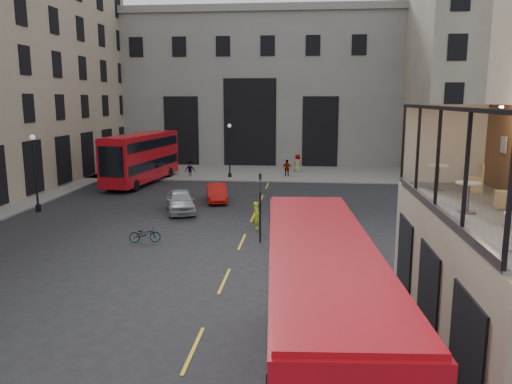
# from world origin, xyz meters

# --- Properties ---
(ground) EXTENTS (140.00, 140.00, 0.00)m
(ground) POSITION_xyz_m (0.00, 0.00, 0.00)
(ground) COLOR black
(ground) RESTS_ON ground
(host_frontage) EXTENTS (3.00, 11.00, 4.50)m
(host_frontage) POSITION_xyz_m (6.50, 0.00, 2.25)
(host_frontage) COLOR tan
(host_frontage) RESTS_ON ground
(cafe_floor) EXTENTS (3.00, 10.00, 0.10)m
(cafe_floor) POSITION_xyz_m (6.50, 0.00, 4.55)
(cafe_floor) COLOR slate
(cafe_floor) RESTS_ON host_frontage
(gateway) EXTENTS (35.00, 10.60, 18.00)m
(gateway) POSITION_xyz_m (-5.00, 47.99, 9.39)
(gateway) COLOR gray
(gateway) RESTS_ON ground
(building_right) EXTENTS (16.60, 18.60, 20.00)m
(building_right) POSITION_xyz_m (20.00, 39.97, 10.39)
(building_right) COLOR #A69C85
(building_right) RESTS_ON ground
(pavement_far) EXTENTS (40.00, 12.00, 0.12)m
(pavement_far) POSITION_xyz_m (-6.00, 38.00, 0.06)
(pavement_far) COLOR slate
(pavement_far) RESTS_ON ground
(traffic_light_near) EXTENTS (0.16, 0.20, 3.80)m
(traffic_light_near) POSITION_xyz_m (-1.00, 12.00, 2.42)
(traffic_light_near) COLOR black
(traffic_light_near) RESTS_ON ground
(traffic_light_far) EXTENTS (0.16, 0.20, 3.80)m
(traffic_light_far) POSITION_xyz_m (-15.00, 28.00, 2.42)
(traffic_light_far) COLOR black
(traffic_light_far) RESTS_ON ground
(street_lamp_a) EXTENTS (0.36, 0.36, 5.33)m
(street_lamp_a) POSITION_xyz_m (-17.00, 18.00, 2.39)
(street_lamp_a) COLOR black
(street_lamp_a) RESTS_ON ground
(street_lamp_b) EXTENTS (0.36, 0.36, 5.33)m
(street_lamp_b) POSITION_xyz_m (-6.00, 34.00, 2.39)
(street_lamp_b) COLOR black
(street_lamp_b) RESTS_ON ground
(bus_near) EXTENTS (3.21, 11.09, 4.37)m
(bus_near) POSITION_xyz_m (1.79, -2.52, 2.45)
(bus_near) COLOR #A60B14
(bus_near) RESTS_ON ground
(bus_far) EXTENTS (3.87, 11.70, 4.58)m
(bus_far) POSITION_xyz_m (-13.54, 30.12, 2.57)
(bus_far) COLOR #AA0B14
(bus_far) RESTS_ON ground
(car_a) EXTENTS (3.14, 4.86, 1.54)m
(car_a) POSITION_xyz_m (-7.14, 18.84, 0.77)
(car_a) COLOR #9FA1A7
(car_a) RESTS_ON ground
(car_b) EXTENTS (2.33, 4.34, 1.36)m
(car_b) POSITION_xyz_m (-5.30, 22.72, 0.68)
(car_b) COLOR #AD0F0A
(car_b) RESTS_ON ground
(car_c) EXTENTS (2.53, 5.62, 1.60)m
(car_c) POSITION_xyz_m (-13.99, 28.62, 0.80)
(car_c) COLOR black
(car_c) RESTS_ON ground
(bicycle) EXTENTS (1.76, 0.92, 0.88)m
(bicycle) POSITION_xyz_m (-7.26, 11.45, 0.44)
(bicycle) COLOR gray
(bicycle) RESTS_ON ground
(cyclist) EXTENTS (0.51, 0.67, 1.64)m
(cyclist) POSITION_xyz_m (-1.49, 14.93, 0.82)
(cyclist) COLOR #C8E818
(cyclist) RESTS_ON ground
(pedestrian_a) EXTENTS (0.95, 0.80, 1.75)m
(pedestrian_a) POSITION_xyz_m (-18.23, 34.84, 0.87)
(pedestrian_a) COLOR gray
(pedestrian_a) RESTS_ON ground
(pedestrian_b) EXTENTS (1.21, 0.97, 1.64)m
(pedestrian_b) POSITION_xyz_m (-10.00, 34.07, 0.82)
(pedestrian_b) COLOR gray
(pedestrian_b) RESTS_ON ground
(pedestrian_c) EXTENTS (1.10, 0.61, 1.78)m
(pedestrian_c) POSITION_xyz_m (-0.41, 35.12, 0.89)
(pedestrian_c) COLOR gray
(pedestrian_c) RESTS_ON ground
(pedestrian_d) EXTENTS (1.14, 1.08, 1.95)m
(pedestrian_d) POSITION_xyz_m (0.57, 38.50, 0.98)
(pedestrian_d) COLOR gray
(pedestrian_d) RESTS_ON ground
(cafe_table_mid) EXTENTS (0.68, 0.68, 0.85)m
(cafe_table_mid) POSITION_xyz_m (5.84, -0.12, 5.16)
(cafe_table_mid) COLOR beige
(cafe_table_mid) RESTS_ON cafe_floor
(cafe_table_far) EXTENTS (0.69, 0.69, 0.86)m
(cafe_table_far) POSITION_xyz_m (5.94, 3.48, 5.17)
(cafe_table_far) COLOR silver
(cafe_table_far) RESTS_ON cafe_floor
(cafe_chair_c) EXTENTS (0.54, 0.54, 0.91)m
(cafe_chair_c) POSITION_xyz_m (7.08, 0.61, 4.88)
(cafe_chair_c) COLOR tan
(cafe_chair_c) RESTS_ON cafe_floor
(cafe_chair_d) EXTENTS (0.49, 0.49, 0.94)m
(cafe_chair_d) POSITION_xyz_m (7.09, 3.20, 4.89)
(cafe_chair_d) COLOR tan
(cafe_chair_d) RESTS_ON cafe_floor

